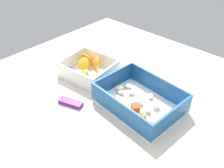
# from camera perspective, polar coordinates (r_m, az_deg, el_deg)

# --- Properties ---
(table_surface) EXTENTS (0.80, 0.80, 0.02)m
(table_surface) POSITION_cam_1_polar(r_m,az_deg,el_deg) (0.75, -0.13, -0.88)
(table_surface) COLOR beige
(table_surface) RESTS_ON ground
(pasta_container) EXTENTS (0.23, 0.18, 0.06)m
(pasta_container) POSITION_cam_1_polar(r_m,az_deg,el_deg) (0.66, 6.57, -4.17)
(pasta_container) COLOR white
(pasta_container) RESTS_ON table_surface
(fruit_bowl) EXTENTS (0.17, 0.16, 0.06)m
(fruit_bowl) POSITION_cam_1_polar(r_m,az_deg,el_deg) (0.78, -5.58, 3.42)
(fruit_bowl) COLOR white
(fruit_bowl) RESTS_ON table_surface
(candy_bar) EXTENTS (0.07, 0.05, 0.01)m
(candy_bar) POSITION_cam_1_polar(r_m,az_deg,el_deg) (0.68, -9.93, -4.41)
(candy_bar) COLOR #51197A
(candy_bar) RESTS_ON table_surface
(paper_cup_liner) EXTENTS (0.03, 0.03, 0.02)m
(paper_cup_liner) POSITION_cam_1_polar(r_m,az_deg,el_deg) (0.86, -9.48, 5.75)
(paper_cup_liner) COLOR white
(paper_cup_liner) RESTS_ON table_surface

